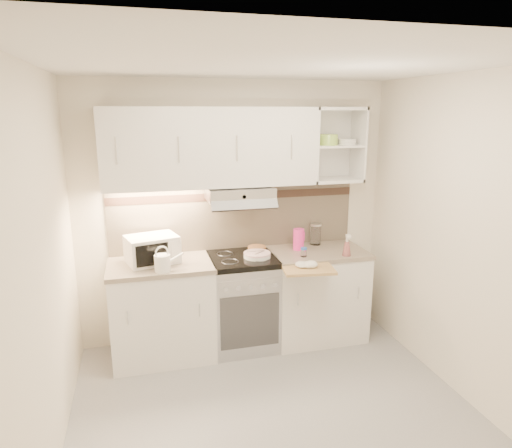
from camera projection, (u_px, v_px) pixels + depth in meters
name	position (u px, v px, depth m)	size (l,w,h in m)	color
ground	(276.00, 415.00, 3.42)	(3.00, 3.00, 0.00)	#969699
room_shell	(264.00, 193.00, 3.37)	(3.04, 2.84, 2.52)	#EEE5D0
base_cabinet_left	(163.00, 312.00, 4.16)	(0.90, 0.60, 0.86)	white
worktop_left	(160.00, 265.00, 4.05)	(0.92, 0.62, 0.04)	gray
base_cabinet_right	(316.00, 295.00, 4.53)	(0.90, 0.60, 0.86)	white
worktop_right	(317.00, 252.00, 4.43)	(0.92, 0.62, 0.04)	gray
electric_range	(243.00, 301.00, 4.34)	(0.60, 0.60, 0.90)	#B7B7BC
microwave	(152.00, 249.00, 4.04)	(0.50, 0.42, 0.24)	white
watering_can	(163.00, 262.00, 3.83)	(0.26, 0.13, 0.22)	white
plate_stack	(257.00, 255.00, 4.21)	(0.25, 0.25, 0.05)	white
bread_loaf	(257.00, 249.00, 4.40)	(0.18, 0.18, 0.04)	#A35839
pink_pitcher	(299.00, 239.00, 4.42)	(0.11, 0.10, 0.21)	#FF3099
glass_jar	(315.00, 234.00, 4.60)	(0.11, 0.11, 0.22)	white
spice_jar	(304.00, 252.00, 4.22)	(0.06, 0.06, 0.09)	silver
spray_bottle	(347.00, 247.00, 4.24)	(0.08, 0.08, 0.22)	pink
cutting_board	(307.00, 267.00, 4.02)	(0.44, 0.40, 0.02)	tan
dish_towel	(307.00, 264.00, 3.98)	(0.25, 0.21, 0.07)	white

